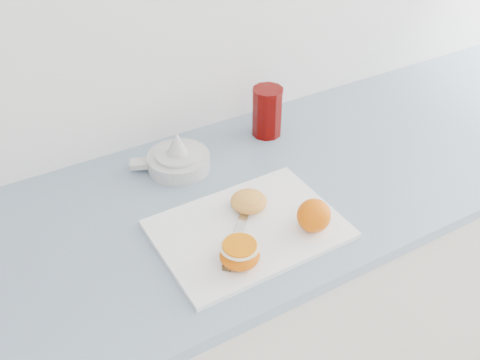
% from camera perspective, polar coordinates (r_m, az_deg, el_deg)
% --- Properties ---
extents(counter, '(2.29, 0.64, 0.89)m').
position_cam_1_polar(counter, '(1.58, 3.42, -12.72)').
color(counter, beige).
rests_on(counter, ground).
extents(cutting_board, '(0.38, 0.28, 0.01)m').
position_cam_1_polar(cutting_board, '(1.13, 0.91, -5.26)').
color(cutting_board, white).
rests_on(cutting_board, counter).
extents(whole_orange, '(0.07, 0.07, 0.07)m').
position_cam_1_polar(whole_orange, '(1.11, 7.87, -3.78)').
color(whole_orange, '#F55E00').
rests_on(whole_orange, cutting_board).
extents(half_orange, '(0.08, 0.08, 0.05)m').
position_cam_1_polar(half_orange, '(1.03, -0.03, -7.88)').
color(half_orange, '#F55E00').
rests_on(half_orange, cutting_board).
extents(squeezed_shell, '(0.08, 0.08, 0.03)m').
position_cam_1_polar(squeezed_shell, '(1.16, 0.94, -2.26)').
color(squeezed_shell, orange).
rests_on(squeezed_shell, cutting_board).
extents(paring_knife, '(0.15, 0.16, 0.01)m').
position_cam_1_polar(paring_knife, '(1.07, -0.68, -7.11)').
color(paring_knife, '#4F3619').
rests_on(paring_knife, cutting_board).
extents(citrus_juicer, '(0.19, 0.15, 0.10)m').
position_cam_1_polar(citrus_juicer, '(1.30, -6.66, 2.28)').
color(citrus_juicer, silver).
rests_on(citrus_juicer, counter).
extents(red_tumbler, '(0.08, 0.08, 0.13)m').
position_cam_1_polar(red_tumbler, '(1.41, 2.92, 7.10)').
color(red_tumbler, '#5B0200').
rests_on(red_tumbler, counter).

